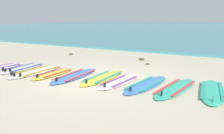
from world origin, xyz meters
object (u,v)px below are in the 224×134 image
object	(u,v)px
surfboard_2	(37,71)
surfboard_4	(75,76)
surfboard_1	(23,68)
surfboard_3	(53,74)
surfboard_7	(146,84)
surfboard_6	(119,82)
surfboard_9	(212,91)
surfboard_5	(103,77)
surfboard_0	(1,67)
surfboard_8	(176,88)

from	to	relation	value
surfboard_2	surfboard_4	xyz separation A→B (m)	(1.52, 0.14, -0.00)
surfboard_1	surfboard_3	bearing A→B (deg)	-5.71
surfboard_7	surfboard_3	bearing A→B (deg)	-175.04
surfboard_3	surfboard_6	size ratio (longest dim) A/B	1.00
surfboard_6	surfboard_9	distance (m)	2.47
surfboard_5	surfboard_9	distance (m)	3.15
surfboard_0	surfboard_2	bearing A→B (deg)	5.67
surfboard_2	surfboard_7	distance (m)	3.89
surfboard_0	surfboard_2	xyz separation A→B (m)	(1.61, 0.16, -0.00)
surfboard_4	surfboard_1	bearing A→B (deg)	179.18
surfboard_5	surfboard_9	bearing A→B (deg)	2.24
surfboard_1	surfboard_3	world-z (taller)	same
surfboard_2	surfboard_8	bearing A→B (deg)	3.95
surfboard_3	surfboard_8	world-z (taller)	same
surfboard_3	surfboard_6	xyz separation A→B (m)	(2.36, 0.15, -0.00)
surfboard_1	surfboard_8	xyz separation A→B (m)	(5.53, 0.15, -0.00)
surfboard_2	surfboard_8	world-z (taller)	same
surfboard_5	surfboard_8	distance (m)	2.28
surfboard_4	surfboard_5	world-z (taller)	same
surfboard_0	surfboard_6	distance (m)	4.72
surfboard_9	surfboard_1	bearing A→B (deg)	-176.98
surfboard_8	surfboard_9	size ratio (longest dim) A/B	0.98
surfboard_4	surfboard_7	xyz separation A→B (m)	(2.36, 0.15, 0.00)
surfboard_8	surfboard_2	bearing A→B (deg)	-176.05
surfboard_6	surfboard_7	size ratio (longest dim) A/B	0.86
surfboard_4	surfboard_5	distance (m)	0.92
surfboard_0	surfboard_5	world-z (taller)	same
surfboard_2	surfboard_5	xyz separation A→B (m)	(2.40, 0.38, -0.00)
surfboard_4	surfboard_9	distance (m)	4.05
surfboard_0	surfboard_5	xyz separation A→B (m)	(4.01, 0.54, -0.00)
surfboard_5	surfboard_6	world-z (taller)	same
surfboard_3	surfboard_6	distance (m)	2.36
surfboard_1	surfboard_5	world-z (taller)	same
surfboard_6	surfboard_8	xyz separation A→B (m)	(1.58, 0.16, -0.00)
surfboard_2	surfboard_8	size ratio (longest dim) A/B	1.07
surfboard_8	surfboard_3	bearing A→B (deg)	-175.47
surfboard_1	surfboard_5	size ratio (longest dim) A/B	0.93
surfboard_9	surfboard_7	bearing A→B (deg)	-172.33
surfboard_2	surfboard_6	world-z (taller)	same
surfboard_6	surfboard_7	bearing A→B (deg)	8.88
surfboard_1	surfboard_8	world-z (taller)	same
surfboard_4	surfboard_8	bearing A→B (deg)	3.37
surfboard_1	surfboard_2	xyz separation A→B (m)	(0.85, -0.17, -0.00)
surfboard_0	surfboard_9	size ratio (longest dim) A/B	0.81
surfboard_0	surfboard_1	size ratio (longest dim) A/B	0.88
surfboard_3	surfboard_7	distance (m)	3.14
surfboard_9	surfboard_2	bearing A→B (deg)	-174.77
surfboard_2	surfboard_3	bearing A→B (deg)	0.84
surfboard_1	surfboard_5	distance (m)	3.26
surfboard_4	surfboard_6	xyz separation A→B (m)	(1.58, 0.02, 0.00)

